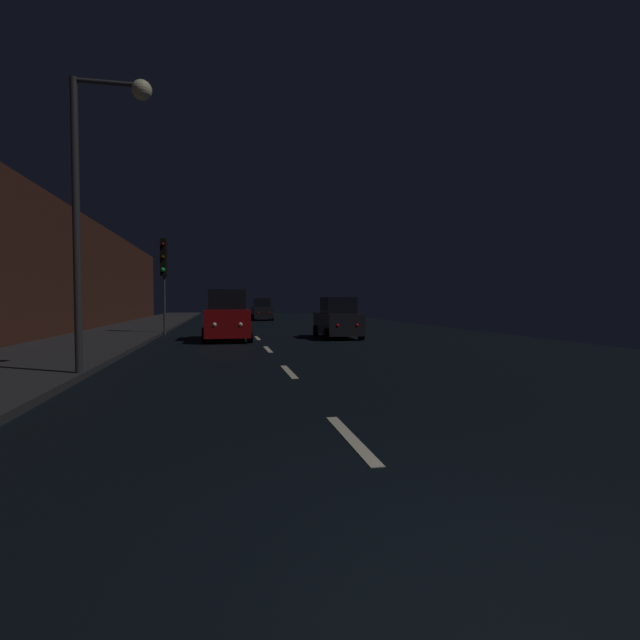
{
  "coord_description": "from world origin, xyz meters",
  "views": [
    {
      "loc": [
        -1.57,
        -2.83,
        1.73
      ],
      "look_at": [
        1.53,
        12.55,
        1.12
      ],
      "focal_mm": 27.13,
      "sensor_mm": 36.0,
      "label": 1
    }
  ],
  "objects": [
    {
      "name": "traffic_light_far_left",
      "position": [
        -4.5,
        22.85,
        3.56
      ],
      "size": [
        0.35,
        0.48,
        4.9
      ],
      "rotation": [
        0.0,
        0.0,
        -1.72
      ],
      "color": "#38383A",
      "rests_on": "ground"
    },
    {
      "name": "building_facade_left",
      "position": [
        -9.4,
        21.0,
        3.25
      ],
      "size": [
        0.8,
        63.0,
        6.5
      ],
      "primitive_type": "cube",
      "color": "#472319",
      "rests_on": "ground"
    },
    {
      "name": "lane_centerline",
      "position": [
        0.0,
        11.51,
        0.01
      ],
      "size": [
        0.16,
        18.98,
        0.01
      ],
      "color": "beige",
      "rests_on": "ground"
    },
    {
      "name": "car_distant_taillights",
      "position": [
        1.89,
        41.06,
        0.91
      ],
      "size": [
        1.82,
        3.95,
        1.99
      ],
      "rotation": [
        0.0,
        0.0,
        1.57
      ],
      "color": "black",
      "rests_on": "ground"
    },
    {
      "name": "car_approaching_headlights",
      "position": [
        -1.39,
        18.94,
        1.02
      ],
      "size": [
        2.05,
        4.44,
        2.24
      ],
      "rotation": [
        0.0,
        0.0,
        -1.57
      ],
      "color": "maroon",
      "rests_on": "ground"
    },
    {
      "name": "car_parked_right_far",
      "position": [
        3.7,
        19.15,
        0.88
      ],
      "size": [
        1.76,
        3.8,
        1.92
      ],
      "rotation": [
        0.0,
        0.0,
        1.57
      ],
      "color": "black",
      "rests_on": "ground"
    },
    {
      "name": "ground",
      "position": [
        0.0,
        24.5,
        -0.01
      ],
      "size": [
        25.99,
        84.0,
        0.02
      ],
      "primitive_type": "cube",
      "color": "black"
    },
    {
      "name": "sidewalk_left",
      "position": [
        -6.8,
        24.5,
        0.07
      ],
      "size": [
        4.4,
        84.0,
        0.15
      ],
      "primitive_type": "cube",
      "color": "#28282B",
      "rests_on": "ground"
    },
    {
      "name": "streetlamp_overhead",
      "position": [
        -4.21,
        8.61,
        4.45
      ],
      "size": [
        1.7,
        0.44,
        6.63
      ],
      "color": "#2D2D30",
      "rests_on": "ground"
    }
  ]
}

